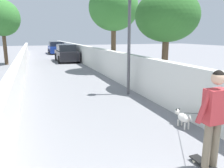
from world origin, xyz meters
TOP-DOWN VIEW (x-y plane):
  - ground_plane at (14.00, 0.00)m, footprint 80.00×80.00m
  - wall_left at (12.00, 2.38)m, footprint 48.00×0.30m
  - fence_right at (12.00, -2.38)m, footprint 48.00×0.30m
  - tree_right_mid at (13.00, -3.36)m, footprint 3.17×3.17m
  - tree_right_far at (7.50, -3.72)m, footprint 2.69×2.69m
  - tree_left_distant at (19.00, 3.75)m, footprint 2.74×2.74m
  - lamp_post at (7.16, -1.83)m, footprint 0.36×0.36m
  - skateboard at (1.93, -1.05)m, footprint 0.80×0.21m
  - person_skateboarder at (1.93, -1.05)m, footprint 0.22×0.71m
  - dog at (3.64, -1.80)m, footprint 2.03×0.88m
  - car_near at (19.70, -1.23)m, footprint 4.24×1.80m
  - car_far at (28.98, -1.23)m, footprint 4.18×1.80m

SIDE VIEW (x-z plane):
  - ground_plane at x=14.00m, z-range 0.00..0.00m
  - skateboard at x=1.93m, z-range 0.03..0.11m
  - dog at x=3.64m, z-range -0.25..0.80m
  - wall_left at x=12.00m, z-range 0.00..1.23m
  - car_far at x=28.98m, z-range -0.05..1.49m
  - car_near at x=19.70m, z-range -0.05..1.49m
  - fence_right at x=12.00m, z-range 0.00..1.52m
  - person_skateboarder at x=1.93m, z-range 0.23..1.95m
  - lamp_post at x=7.16m, z-range 0.77..4.83m
  - tree_right_far at x=7.50m, z-range 1.01..5.23m
  - tree_left_distant at x=19.00m, z-range 1.12..6.21m
  - tree_right_mid at x=13.00m, z-range 1.28..6.78m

